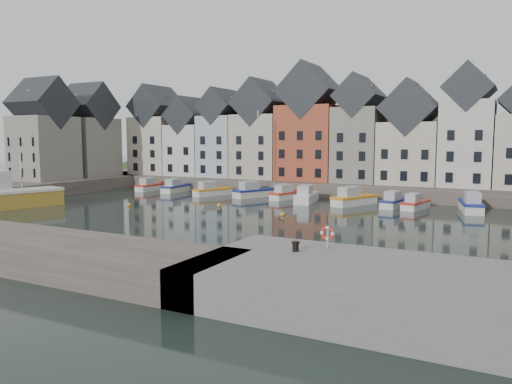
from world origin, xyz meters
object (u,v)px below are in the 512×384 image
Objects in this scene: boat_d at (253,191)px; life_ring_post at (328,234)px; mooring_bollard at (296,246)px; boat_a at (151,186)px.

boat_d reaches higher than life_ring_post.
life_ring_post is (1.32, 1.66, 0.55)m from mooring_bollard.
life_ring_post is (42.44, -35.68, 2.17)m from boat_a.
boat_a is 10.93× the size of mooring_bollard.
mooring_bollard is 2.19m from life_ring_post.
boat_a is 4.71× the size of life_ring_post.
boat_d reaches higher than boat_a.
life_ring_post is (23.58, -35.37, 2.04)m from boat_d.
mooring_bollard is (41.12, -37.34, 1.62)m from boat_a.
boat_a is 0.49× the size of boat_d.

